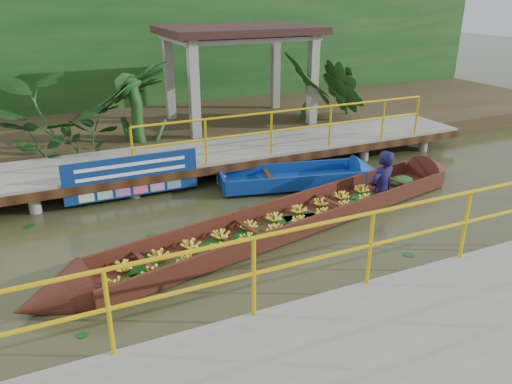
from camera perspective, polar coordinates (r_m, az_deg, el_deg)
name	(u,v)px	position (r m, az deg, el deg)	size (l,w,h in m)	color
ground	(224,240)	(8.99, -3.69, -5.51)	(80.00, 80.00, 0.00)	#2B2E17
land_strip	(134,129)	(15.72, -13.79, 6.97)	(30.00, 8.00, 0.45)	#332819
far_dock	(171,160)	(11.83, -9.72, 3.65)	(16.00, 2.06, 1.66)	gray
near_dock	(440,355)	(6.32, 20.24, -17.11)	(18.00, 2.40, 1.73)	gray
pavilion	(239,40)	(14.99, -1.96, 16.96)	(4.40, 3.00, 3.00)	gray
foliage_backdrop	(113,60)	(17.81, -16.03, 14.33)	(30.00, 0.80, 4.00)	#123A15
vendor_boat	(309,208)	(9.65, 6.04, -1.79)	(9.91, 3.01, 2.29)	#36140E
moored_blue_boat	(330,176)	(11.65, 8.41, 1.78)	(3.89, 1.78, 0.90)	navy
blue_banner	(132,176)	(10.71, -13.95, 1.78)	(2.79, 0.04, 0.87)	navy
tropical_plants	(129,111)	(13.28, -14.29, 8.98)	(14.35, 1.35, 1.69)	#123A15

